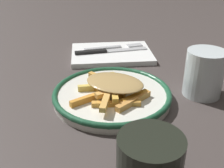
# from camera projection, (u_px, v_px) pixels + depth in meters

# --- Properties ---
(ground_plane) EXTENTS (2.60, 2.60, 0.00)m
(ground_plane) POSITION_uv_depth(u_px,v_px,m) (112.00, 99.00, 0.59)
(ground_plane) COLOR #413937
(plate) EXTENTS (0.25, 0.25, 0.02)m
(plate) POSITION_uv_depth(u_px,v_px,m) (112.00, 95.00, 0.58)
(plate) COLOR silver
(plate) RESTS_ON ground_plane
(fries_heap) EXTENTS (0.18, 0.17, 0.03)m
(fries_heap) POSITION_uv_depth(u_px,v_px,m) (113.00, 86.00, 0.57)
(fries_heap) COLOR gold
(fries_heap) RESTS_ON plate
(napkin) EXTENTS (0.18, 0.23, 0.01)m
(napkin) POSITION_uv_depth(u_px,v_px,m) (112.00, 54.00, 0.80)
(napkin) COLOR white
(napkin) RESTS_ON ground_plane
(fork) EXTENTS (0.04, 0.18, 0.00)m
(fork) POSITION_uv_depth(u_px,v_px,m) (114.00, 47.00, 0.83)
(fork) COLOR silver
(fork) RESTS_ON napkin
(knife) EXTENTS (0.03, 0.21, 0.01)m
(knife) POSITION_uv_depth(u_px,v_px,m) (105.00, 51.00, 0.80)
(knife) COLOR black
(knife) RESTS_ON napkin
(water_glass) EXTENTS (0.08, 0.08, 0.10)m
(water_glass) POSITION_uv_depth(u_px,v_px,m) (204.00, 73.00, 0.59)
(water_glass) COLOR silver
(water_glass) RESTS_ON ground_plane
(coffee_mug) EXTENTS (0.11, 0.09, 0.07)m
(coffee_mug) POSITION_uv_depth(u_px,v_px,m) (150.00, 161.00, 0.37)
(coffee_mug) COLOR black
(coffee_mug) RESTS_ON ground_plane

